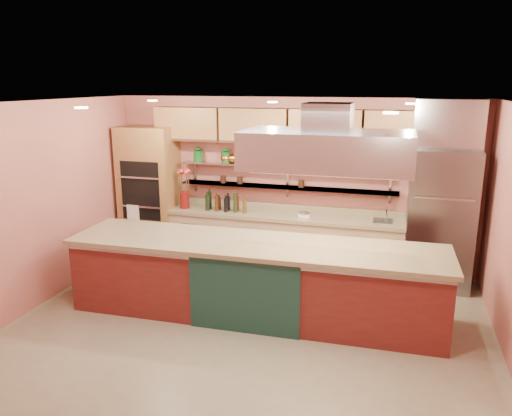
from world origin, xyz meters
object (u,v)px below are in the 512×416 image
(flower_vase, at_px, (185,200))
(kitchen_scale, at_px, (304,214))
(refrigerator, at_px, (440,219))
(copper_kettle, at_px, (233,158))
(green_canister, at_px, (243,158))
(island, at_px, (255,279))

(flower_vase, height_order, kitchen_scale, flower_vase)
(refrigerator, bearing_deg, copper_kettle, 176.05)
(flower_vase, xyz_separation_m, green_canister, (0.97, 0.22, 0.73))
(copper_kettle, height_order, green_canister, green_canister)
(kitchen_scale, bearing_deg, copper_kettle, -165.21)
(refrigerator, relative_size, green_canister, 11.23)
(green_canister, bearing_deg, island, -68.20)
(refrigerator, bearing_deg, flower_vase, 179.86)
(flower_vase, xyz_separation_m, copper_kettle, (0.80, 0.22, 0.72))
(copper_kettle, bearing_deg, island, -63.91)
(island, bearing_deg, copper_kettle, 114.88)
(kitchen_scale, xyz_separation_m, green_canister, (-1.11, 0.22, 0.83))
(island, bearing_deg, refrigerator, 34.56)
(kitchen_scale, height_order, green_canister, green_canister)
(refrigerator, xyz_separation_m, kitchen_scale, (-2.05, 0.01, -0.07))
(island, relative_size, kitchen_scale, 27.46)
(kitchen_scale, relative_size, green_canister, 0.94)
(flower_vase, bearing_deg, island, -44.52)
(flower_vase, bearing_deg, kitchen_scale, 0.00)
(refrigerator, bearing_deg, island, -144.23)
(refrigerator, distance_m, kitchen_scale, 2.05)
(refrigerator, relative_size, island, 0.43)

